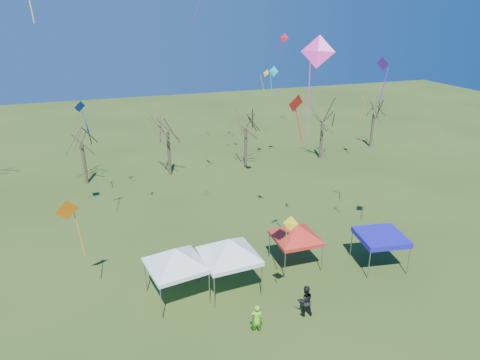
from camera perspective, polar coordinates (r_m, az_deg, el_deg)
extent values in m
plane|color=#2E4716|center=(26.06, 6.25, -17.11)|extent=(140.00, 140.00, 0.00)
cylinder|color=#3D2D21|center=(45.15, -20.03, 2.10)|extent=(0.32, 0.32, 4.28)
cylinder|color=#3D2D21|center=(45.31, -9.45, 3.47)|extent=(0.32, 0.32, 4.64)
cylinder|color=#3D2D21|center=(47.02, 0.77, 4.34)|extent=(0.32, 0.32, 4.49)
cylinder|color=#3D2D21|center=(50.76, 10.79, 5.26)|extent=(0.32, 0.32, 4.47)
cylinder|color=#3D2D21|center=(56.90, 17.19, 6.32)|extent=(0.32, 0.32, 4.23)
cylinder|color=gray|center=(25.18, -10.45, -15.93)|extent=(0.06, 0.06, 2.11)
cylinder|color=gray|center=(27.51, -12.47, -12.50)|extent=(0.06, 0.06, 2.11)
cylinder|color=gray|center=(25.98, -4.10, -14.24)|extent=(0.06, 0.06, 2.11)
cylinder|color=gray|center=(28.24, -6.65, -11.09)|extent=(0.06, 0.06, 2.11)
cube|color=white|center=(26.02, -8.57, -11.25)|extent=(3.64, 3.64, 0.25)
pyramid|color=white|center=(25.40, -8.71, -9.02)|extent=(4.41, 4.41, 1.05)
cylinder|color=gray|center=(25.58, -3.44, -14.79)|extent=(0.06, 0.06, 2.17)
cylinder|color=gray|center=(27.96, -5.55, -11.33)|extent=(0.06, 0.06, 2.17)
cylinder|color=gray|center=(26.52, 2.92, -13.29)|extent=(0.06, 0.06, 2.17)
cylinder|color=gray|center=(28.82, 0.29, -10.11)|extent=(0.06, 0.06, 2.17)
cube|color=white|center=(26.51, -1.47, -10.15)|extent=(3.46, 3.46, 0.26)
pyramid|color=white|center=(25.89, -1.49, -7.86)|extent=(4.59, 4.59, 1.08)
cylinder|color=gray|center=(28.24, 6.00, -11.30)|extent=(0.06, 0.06, 1.91)
cylinder|color=gray|center=(30.32, 3.95, -8.71)|extent=(0.06, 0.06, 1.91)
cylinder|color=gray|center=(29.30, 10.86, -10.28)|extent=(0.06, 0.06, 1.91)
cylinder|color=gray|center=(31.31, 8.53, -7.87)|extent=(0.06, 0.06, 1.91)
cube|color=red|center=(29.22, 7.44, -7.71)|extent=(2.90, 2.90, 0.23)
pyramid|color=red|center=(28.71, 7.54, -5.85)|extent=(4.05, 4.05, 0.95)
cylinder|color=gray|center=(29.28, 16.82, -10.83)|extent=(0.06, 0.06, 1.98)
cylinder|color=gray|center=(31.39, 14.62, -8.22)|extent=(0.06, 0.06, 1.98)
cylinder|color=gray|center=(30.54, 21.56, -10.04)|extent=(0.06, 0.06, 1.98)
cylinder|color=gray|center=(32.57, 19.11, -7.61)|extent=(0.06, 0.06, 1.98)
cube|color=#130FA4|center=(30.37, 18.27, -7.33)|extent=(3.40, 3.40, 0.24)
cube|color=#130FA4|center=(30.29, 18.31, -7.04)|extent=(3.40, 3.40, 0.12)
imported|color=black|center=(25.46, 8.68, -15.62)|extent=(1.02, 0.86, 1.89)
imported|color=#69D722|center=(24.05, 2.23, -18.07)|extent=(0.73, 0.56, 1.80)
cone|color=red|center=(24.63, 7.39, 10.16)|extent=(1.24, 0.85, 1.10)
cube|color=red|center=(25.16, 7.81, 7.40)|extent=(0.30, 0.72, 2.00)
cone|color=orange|center=(49.05, 16.21, 10.39)|extent=(0.98, 1.06, 0.90)
cube|color=orange|center=(49.14, 16.02, 8.75)|extent=(0.36, 0.29, 2.34)
cone|color=#1237C8|center=(37.16, -20.62, 9.17)|extent=(1.12, 1.00, 1.00)
cube|color=#1237C8|center=(37.62, -19.93, 7.49)|extent=(0.49, 0.64, 1.93)
cone|color=red|center=(43.41, 5.92, 18.34)|extent=(0.75, 0.71, 0.83)
cube|color=red|center=(43.57, 5.50, 17.01)|extent=(0.43, 0.46, 1.65)
cone|color=red|center=(25.33, 10.78, 17.70)|extent=(0.21, 0.64, 0.63)
cube|color=red|center=(25.49, 10.52, 16.30)|extent=(0.30, 0.05, 0.97)
cone|color=yellow|center=(44.87, 3.48, 14.04)|extent=(0.66, 0.88, 0.75)
cube|color=yellow|center=(45.36, 3.06, 12.47)|extent=(0.82, 0.37, 2.22)
cone|color=#6D1AB8|center=(30.79, 18.53, 14.50)|extent=(0.60, 1.02, 0.96)
cube|color=#6D1AB8|center=(30.81, 18.63, 11.88)|extent=(0.57, 0.22, 2.29)
cone|color=yellow|center=(22.39, 6.77, -5.80)|extent=(0.87, 0.67, 0.80)
cube|color=yellow|center=(22.79, 6.18, -7.63)|extent=(0.24, 0.40, 1.28)
cube|color=#6117A1|center=(34.41, -5.63, 22.17)|extent=(0.73, 0.07, 1.80)
cone|color=#F837A2|center=(16.89, 10.35, 16.54)|extent=(1.40, 1.23, 1.22)
cube|color=#F837A2|center=(17.19, 9.13, 10.10)|extent=(0.32, 0.43, 3.27)
cone|color=orange|center=(25.59, -22.12, -3.69)|extent=(1.39, 0.79, 1.32)
cube|color=orange|center=(26.36, -20.67, -6.61)|extent=(0.33, 0.92, 2.55)
cone|color=#0EC8D5|center=(28.37, 4.48, 14.24)|extent=(0.55, 0.66, 0.71)
cube|color=#0EC8D5|center=(28.55, 4.18, 12.60)|extent=(0.28, 0.22, 1.33)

